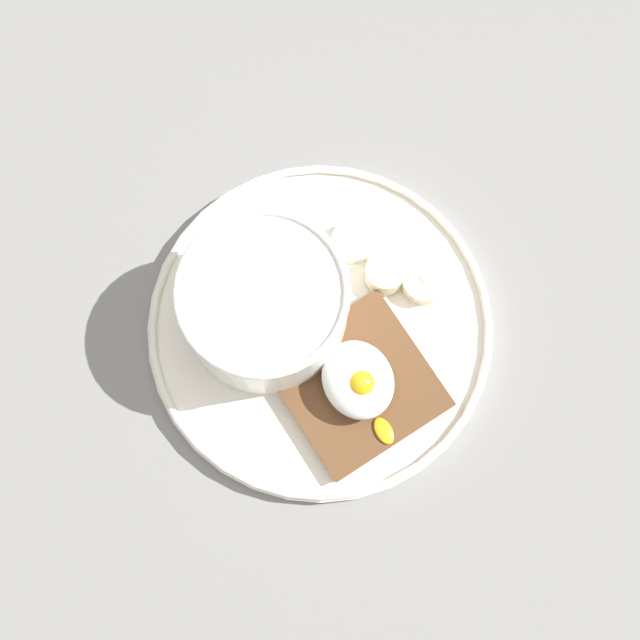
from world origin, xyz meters
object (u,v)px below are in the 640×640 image
banana_slice_front (385,274)px  banana_slice_left (354,241)px  oatmeal_bowl (265,304)px  toast_slice (357,384)px  poached_egg (359,381)px  banana_slice_back (423,280)px

banana_slice_front → banana_slice_left: bearing=-161.5°
oatmeal_bowl → banana_slice_front: bearing=86.2°
banana_slice_front → oatmeal_bowl: bearing=-93.8°
toast_slice → banana_slice_front: bearing=142.3°
oatmeal_bowl → poached_egg: 8.62cm
banana_slice_back → poached_egg: bearing=-55.1°
poached_egg → banana_slice_left: size_ratio=1.75×
oatmeal_bowl → banana_slice_back: oatmeal_bowl is taller
toast_slice → banana_slice_left: (-10.16, 4.17, -0.05)cm
oatmeal_bowl → banana_slice_left: bearing=108.2°
toast_slice → banana_slice_back: bearing=124.5°
banana_slice_left → toast_slice: bearing=-22.3°
banana_slice_left → banana_slice_back: bearing=36.4°
oatmeal_bowl → poached_egg: size_ratio=1.53×
oatmeal_bowl → banana_slice_back: 12.32cm
oatmeal_bowl → poached_egg: bearing=28.3°
toast_slice → banana_slice_back: size_ratio=2.68×
poached_egg → banana_slice_front: 8.88cm
toast_slice → banana_slice_back: banana_slice_back is taller
toast_slice → banana_slice_front: size_ratio=2.74×
toast_slice → poached_egg: size_ratio=1.50×
poached_egg → banana_slice_front: size_ratio=1.82×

